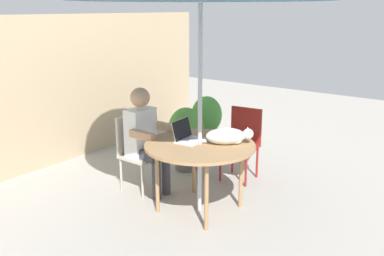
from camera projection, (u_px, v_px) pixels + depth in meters
The scene contains 10 objects.
ground_plane at pixel (199, 209), 4.55m from camera, with size 14.00×14.00×0.00m, color gray.
fence_back at pixel (55, 91), 5.69m from camera, with size 5.72×0.08×1.98m, color tan.
patio_table at pixel (200, 149), 4.37m from camera, with size 1.13×1.13×0.73m.
chair_occupied at pixel (136, 147), 4.95m from camera, with size 0.40×0.40×0.88m.
chair_empty at pixel (243, 138), 5.29m from camera, with size 0.44×0.44×0.88m.
person_seated at pixel (145, 135), 4.81m from camera, with size 0.48×0.48×1.22m.
laptop at pixel (186, 135), 4.45m from camera, with size 0.33×0.28×0.21m.
cat at pixel (228, 136), 4.32m from camera, with size 0.43×0.54×0.17m.
potted_plant_near_fence at pixel (186, 134), 5.55m from camera, with size 0.45×0.45×0.83m.
potted_plant_by_chair at pixel (207, 121), 6.49m from camera, with size 0.46×0.46×0.78m.
Camera 1 is at (-3.33, -2.46, 2.07)m, focal length 40.09 mm.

